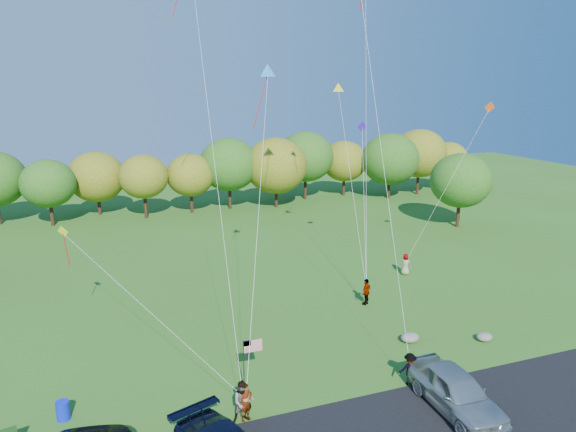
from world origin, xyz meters
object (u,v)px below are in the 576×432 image
Objects in this scene: flyer_d at (366,292)px; flyer_e at (406,264)px; trash_barrel at (63,410)px; flyer_c at (410,369)px; minivan_silver at (456,391)px; flyer_b at (243,401)px; flyer_a at (246,402)px.

flyer_d reaches higher than flyer_e.
flyer_e is 25.32m from trash_barrel.
flyer_c is at bearing 39.63° from flyer_d.
flyer_e is (7.87, 12.79, 0.02)m from flyer_c.
minivan_silver is 16.89m from trash_barrel.
minivan_silver is at bearing -17.68° from trash_barrel.
minivan_silver is 2.85× the size of flyer_b.
flyer_d is 1.09× the size of flyer_e.
flyer_a is at bearing 165.30° from minivan_silver.
flyer_a is at bearing 5.59° from flyer_d.
flyer_c is 0.90× the size of flyer_d.
flyer_b is 20.49m from flyer_e.
flyer_b is 7.71m from trash_barrel.
flyer_e is at bearing -179.11° from flyer_d.
trash_barrel is (-17.83, -6.23, -0.46)m from flyer_d.
flyer_e reaches higher than flyer_c.
minivan_silver reaches higher than trash_barrel.
flyer_a is at bearing 6.39° from flyer_b.
flyer_c is at bearing 90.66° from flyer_e.
minivan_silver is at bearing 97.20° from flyer_e.
flyer_a is (-8.76, 2.43, -0.09)m from minivan_silver.
flyer_d is 18.89m from trash_barrel.
flyer_c is 0.98× the size of flyer_e.
flyer_a is 8.01m from flyer_c.
flyer_d is (2.49, 8.93, 0.09)m from flyer_c.
flyer_a is at bearing 15.28° from flyer_c.
trash_barrel is at bearing 163.15° from minivan_silver.
trash_barrel is (-23.21, -10.09, -0.39)m from flyer_e.
flyer_d reaches higher than flyer_c.
flyer_e is (15.89, 12.79, -0.05)m from flyer_a.
flyer_d reaches higher than trash_barrel.
minivan_silver reaches higher than flyer_e.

